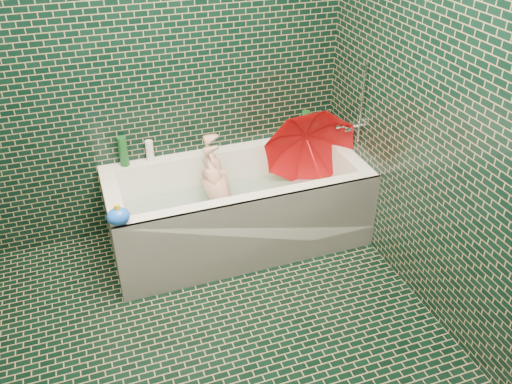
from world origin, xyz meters
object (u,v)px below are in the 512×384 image
object	(u,v)px
bathtub	(238,215)
umbrella	(313,159)
child	(222,201)
bath_toy	(118,216)
rubber_duck	(288,132)

from	to	relation	value
bathtub	umbrella	distance (m)	0.64
child	bath_toy	world-z (taller)	bath_toy
bath_toy	child	bearing A→B (deg)	40.62
umbrella	rubber_duck	size ratio (longest dim) A/B	5.27
bathtub	rubber_duck	distance (m)	0.72
child	umbrella	bearing A→B (deg)	101.52
bath_toy	bathtub	bearing A→B (deg)	33.88
umbrella	bath_toy	world-z (taller)	umbrella
bathtub	child	xyz separation A→B (m)	(-0.09, 0.06, 0.10)
rubber_duck	bath_toy	world-z (taller)	bath_toy
rubber_duck	bath_toy	bearing A→B (deg)	-136.32
bathtub	umbrella	bearing A→B (deg)	-2.99
child	rubber_duck	bearing A→B (deg)	136.02
child	bath_toy	distance (m)	0.86
bathtub	umbrella	world-z (taller)	umbrella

